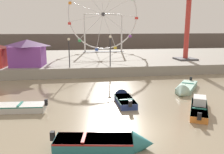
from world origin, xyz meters
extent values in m
plane|color=gray|center=(0.00, 0.00, 0.00)|extent=(240.00, 240.00, 0.00)
cube|color=gray|center=(0.00, 25.92, 0.59)|extent=(110.00, 23.01, 1.19)
cube|color=#564C47|center=(0.00, 45.44, 2.20)|extent=(140.00, 3.00, 4.40)
cube|color=teal|center=(-2.66, -1.88, 0.26)|extent=(3.95, 1.89, 0.53)
cube|color=#B2231E|center=(-2.66, -1.88, 0.49)|extent=(3.92, 1.91, 0.08)
cone|color=teal|center=(-0.30, -2.27, 0.26)|extent=(1.23, 1.38, 1.23)
cube|color=black|center=(-4.63, -1.56, 0.64)|extent=(0.24, 0.27, 0.44)
cube|color=#B2231E|center=(-3.13, -1.80, 0.56)|extent=(0.34, 1.11, 0.06)
cube|color=#93BCAD|center=(6.98, 7.91, 0.23)|extent=(3.52, 4.15, 0.45)
cube|color=#237566|center=(6.98, 7.91, 0.41)|extent=(3.51, 4.12, 0.08)
cone|color=#93BCAD|center=(5.44, 5.78, 0.23)|extent=(1.69, 1.67, 1.26)
cube|color=black|center=(8.27, 9.68, 0.56)|extent=(0.31, 0.30, 0.44)
cube|color=#237566|center=(7.29, 8.33, 0.48)|extent=(1.01, 0.79, 0.06)
cube|color=orange|center=(4.95, 1.95, 0.21)|extent=(2.99, 4.25, 0.41)
cube|color=#237566|center=(4.95, 1.95, 0.37)|extent=(2.99, 4.22, 0.08)
cone|color=orange|center=(6.26, 4.31, 0.21)|extent=(1.45, 1.51, 1.01)
cube|color=black|center=(3.87, 0.00, 0.52)|extent=(0.31, 0.29, 0.44)
cube|color=silver|center=(5.21, 2.42, 0.69)|extent=(1.36, 1.53, 0.57)
cube|color=#237566|center=(4.69, 1.48, 0.44)|extent=(0.87, 0.58, 0.06)
cube|color=silver|center=(-7.97, 4.12, 0.24)|extent=(4.64, 1.63, 0.49)
cube|color=#237566|center=(-7.97, 4.12, 0.45)|extent=(4.60, 1.65, 0.08)
cube|color=black|center=(-5.59, 3.93, 0.60)|extent=(0.22, 0.25, 0.44)
cube|color=#237566|center=(-7.40, 4.07, 0.52)|extent=(0.24, 1.10, 0.06)
cube|color=navy|center=(0.22, 4.43, 0.22)|extent=(1.27, 2.95, 0.45)
cube|color=#237566|center=(0.22, 4.43, 0.41)|extent=(1.29, 2.92, 0.08)
cone|color=navy|center=(0.19, 6.28, 0.22)|extent=(1.17, 0.83, 1.15)
cube|color=black|center=(0.25, 2.87, 0.56)|extent=(0.24, 0.20, 0.44)
cube|color=#237566|center=(0.23, 4.06, 0.48)|extent=(1.04, 0.18, 0.06)
torus|color=silver|center=(1.82, 32.77, 8.29)|extent=(13.25, 0.24, 13.25)
cylinder|color=#38383D|center=(1.82, 32.77, 8.29)|extent=(0.70, 0.50, 0.70)
cylinder|color=silver|center=(5.07, 32.77, 8.09)|extent=(6.50, 0.08, 0.48)
cube|color=red|center=(8.31, 32.77, 7.61)|extent=(0.56, 0.48, 0.44)
cylinder|color=silver|center=(4.66, 32.77, 9.88)|extent=(5.72, 0.08, 3.24)
cylinder|color=silver|center=(-0.15, 32.77, 10.88)|extent=(4.01, 0.08, 5.22)
cylinder|color=silver|center=(-1.24, 32.77, 9.40)|extent=(6.14, 0.08, 2.29)
cube|color=orange|center=(-4.30, 32.77, 10.23)|extent=(0.56, 0.48, 0.44)
cylinder|color=silver|center=(-1.35, 32.77, 7.57)|extent=(6.36, 0.08, 1.52)
cube|color=red|center=(-4.52, 32.77, 6.57)|extent=(0.56, 0.48, 0.44)
cylinder|color=silver|center=(-0.46, 32.77, 5.97)|extent=(4.61, 0.08, 4.70)
cube|color=#33934C|center=(-2.74, 32.77, 3.37)|extent=(0.56, 0.48, 0.44)
cylinder|color=silver|center=(1.16, 32.77, 5.11)|extent=(1.40, 0.08, 6.39)
cube|color=#3356B7|center=(0.50, 32.77, 1.64)|extent=(0.56, 0.48, 0.44)
cylinder|color=silver|center=(2.98, 32.77, 5.26)|extent=(2.41, 0.08, 6.10)
cube|color=yellow|center=(4.15, 32.77, 1.94)|extent=(0.56, 0.48, 0.44)
cylinder|color=silver|center=(4.44, 32.77, 6.37)|extent=(5.29, 0.08, 3.91)
cube|color=purple|center=(7.06, 32.77, 4.16)|extent=(0.56, 0.48, 0.44)
cylinder|color=silver|center=(-1.76, 32.77, 4.74)|extent=(0.28, 0.28, 7.11)
cylinder|color=silver|center=(5.40, 32.77, 4.74)|extent=(0.28, 0.28, 7.11)
cylinder|color=silver|center=(1.82, 32.77, 8.29)|extent=(7.16, 0.18, 0.18)
cube|color=#4C4C51|center=(1.82, 32.77, 1.23)|extent=(7.96, 1.20, 0.08)
cylinder|color=#BC332D|center=(12.41, 19.63, 7.96)|extent=(0.70, 0.70, 13.54)
cube|color=#4C4C51|center=(12.41, 19.63, 1.31)|extent=(2.80, 2.80, 0.24)
cube|color=purple|center=(-9.25, 17.18, 2.40)|extent=(3.97, 3.59, 2.43)
pyramid|color=#462156|center=(-9.25, 17.18, 4.00)|extent=(4.37, 3.95, 0.80)
cylinder|color=#2D2D33|center=(0.63, 15.27, 2.88)|extent=(0.12, 0.12, 3.39)
sphere|color=#F2EACC|center=(0.63, 15.27, 4.72)|extent=(0.32, 0.32, 0.32)
cylinder|color=#2D2D33|center=(-4.22, 15.21, 2.76)|extent=(0.12, 0.12, 3.14)
sphere|color=#F2EACC|center=(-4.22, 15.21, 4.47)|extent=(0.32, 0.32, 0.32)
camera|label=1|loc=(-3.34, -12.25, 5.75)|focal=37.17mm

